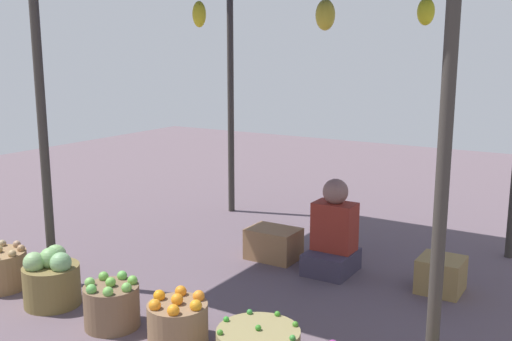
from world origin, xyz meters
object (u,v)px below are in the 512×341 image
(basket_potatoes, at_px, (0,269))
(basket_oranges, at_px, (178,321))
(vendor_person, at_px, (333,237))
(wooden_crate_near_vendor, at_px, (441,275))
(wooden_crate_stacked_rear, at_px, (273,244))
(basket_cabbages, at_px, (52,279))
(basket_green_apples, at_px, (112,305))

(basket_potatoes, distance_m, basket_oranges, 1.71)
(vendor_person, distance_m, basket_oranges, 1.66)
(vendor_person, relative_size, wooden_crate_near_vendor, 2.39)
(wooden_crate_stacked_rear, bearing_deg, basket_cabbages, -117.57)
(basket_oranges, bearing_deg, wooden_crate_near_vendor, 54.34)
(wooden_crate_stacked_rear, bearing_deg, wooden_crate_near_vendor, 1.35)
(basket_green_apples, bearing_deg, wooden_crate_stacked_rear, 81.40)
(basket_potatoes, bearing_deg, vendor_person, 39.31)
(basket_potatoes, distance_m, wooden_crate_stacked_rear, 2.22)
(basket_potatoes, bearing_deg, wooden_crate_stacked_rear, 48.84)
(basket_potatoes, distance_m, wooden_crate_near_vendor, 3.37)
(vendor_person, height_order, basket_oranges, vendor_person)
(basket_green_apples, xyz_separation_m, wooden_crate_near_vendor, (1.70, 1.73, -0.02))
(vendor_person, bearing_deg, basket_potatoes, -140.69)
(basket_potatoes, bearing_deg, basket_oranges, 1.25)
(vendor_person, relative_size, basket_green_apples, 2.13)
(basket_green_apples, height_order, wooden_crate_stacked_rear, basket_green_apples)
(basket_green_apples, distance_m, basket_oranges, 0.51)
(basket_oranges, bearing_deg, basket_potatoes, -178.75)
(basket_oranges, bearing_deg, basket_green_apples, -172.78)
(vendor_person, bearing_deg, wooden_crate_stacked_rear, 179.20)
(basket_potatoes, xyz_separation_m, basket_oranges, (1.71, 0.04, -0.01))
(basket_oranges, xyz_separation_m, wooden_crate_stacked_rear, (-0.25, 1.63, -0.00))
(basket_cabbages, xyz_separation_m, basket_oranges, (1.12, 0.04, -0.05))
(basket_potatoes, xyz_separation_m, wooden_crate_near_vendor, (2.90, 1.70, -0.02))
(basket_cabbages, bearing_deg, basket_oranges, 1.95)
(basket_green_apples, bearing_deg, basket_cabbages, 177.60)
(basket_cabbages, bearing_deg, basket_green_apples, -2.40)
(wooden_crate_near_vendor, bearing_deg, wooden_crate_stacked_rear, -178.65)
(basket_green_apples, relative_size, wooden_crate_stacked_rear, 0.84)
(basket_cabbages, distance_m, basket_green_apples, 0.62)
(vendor_person, height_order, basket_green_apples, vendor_person)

